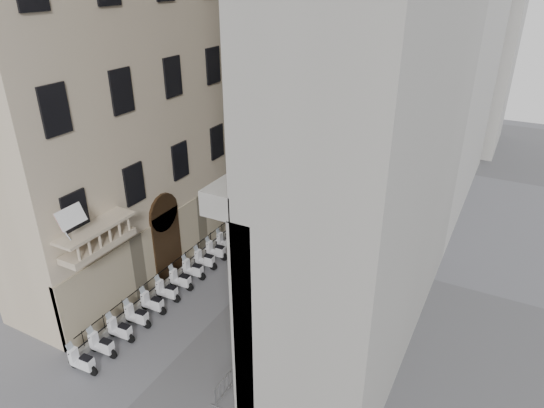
{
  "coord_description": "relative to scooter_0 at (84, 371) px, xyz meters",
  "views": [
    {
      "loc": [
        12.76,
        -7.67,
        17.42
      ],
      "look_at": [
        0.35,
        15.85,
        4.5
      ],
      "focal_mm": 32.0,
      "sensor_mm": 36.0,
      "label": 1
    }
  ],
  "objects": [
    {
      "name": "scooter_15",
      "position": [
        0.0,
        19.02,
        0.0
      ],
      "size": [
        1.43,
        0.64,
        1.5
      ],
      "primitive_type": null,
      "rotation": [
        0.0,
        0.0,
        1.63
      ],
      "color": "white",
      "rests_on": "ground"
    },
    {
      "name": "scooter_12",
      "position": [
        0.0,
        15.21,
        0.0
      ],
      "size": [
        1.43,
        0.64,
        1.5
      ],
      "primitive_type": null,
      "rotation": [
        0.0,
        0.0,
        1.63
      ],
      "color": "white",
      "rests_on": "ground"
    },
    {
      "name": "barrier_4",
      "position": [
        6.79,
        12.38,
        0.0
      ],
      "size": [
        0.6,
        2.4,
        1.1
      ],
      "primitive_type": null,
      "color": "#9C9EA3",
      "rests_on": "ground"
    },
    {
      "name": "scooter_0",
      "position": [
        0.0,
        0.0,
        0.0
      ],
      "size": [
        1.43,
        0.64,
        1.5
      ],
      "primitive_type": null,
      "rotation": [
        0.0,
        0.0,
        1.63
      ],
      "color": "white",
      "rests_on": "ground"
    },
    {
      "name": "pedestrian_a",
      "position": [
        2.28,
        23.47,
        0.94
      ],
      "size": [
        0.72,
        0.51,
        1.88
      ],
      "primitive_type": "imported",
      "rotation": [
        0.0,
        0.0,
        3.23
      ],
      "color": "#0D1435",
      "rests_on": "ground"
    },
    {
      "name": "security_tent",
      "position": [
        -0.06,
        18.35,
        3.06
      ],
      "size": [
        4.51,
        4.51,
        3.66
      ],
      "color": "white",
      "rests_on": "ground"
    },
    {
      "name": "barrier_1",
      "position": [
        6.79,
        4.88,
        0.0
      ],
      "size": [
        0.6,
        2.4,
        1.1
      ],
      "primitive_type": null,
      "color": "#9C9EA3",
      "rests_on": "ground"
    },
    {
      "name": "scooter_3",
      "position": [
        0.0,
        3.8,
        0.0
      ],
      "size": [
        1.43,
        0.64,
        1.5
      ],
      "primitive_type": null,
      "rotation": [
        0.0,
        0.0,
        1.63
      ],
      "color": "white",
      "rests_on": "ground"
    },
    {
      "name": "scooter_13",
      "position": [
        0.0,
        16.48,
        0.0
      ],
      "size": [
        1.43,
        0.64,
        1.5
      ],
      "primitive_type": null,
      "rotation": [
        0.0,
        0.0,
        1.63
      ],
      "color": "white",
      "rests_on": "ground"
    },
    {
      "name": "barrier_3",
      "position": [
        6.79,
        9.88,
        0.0
      ],
      "size": [
        0.6,
        2.4,
        1.1
      ],
      "primitive_type": null,
      "color": "#9C9EA3",
      "rests_on": "ground"
    },
    {
      "name": "scooter_1",
      "position": [
        0.0,
        1.27,
        0.0
      ],
      "size": [
        1.43,
        0.64,
        1.5
      ],
      "primitive_type": null,
      "rotation": [
        0.0,
        0.0,
        1.63
      ],
      "color": "white",
      "rests_on": "ground"
    },
    {
      "name": "barrier_7",
      "position": [
        6.79,
        19.88,
        0.0
      ],
      "size": [
        0.6,
        2.4,
        1.1
      ],
      "primitive_type": null,
      "color": "#9C9EA3",
      "rests_on": "ground"
    },
    {
      "name": "flag",
      "position": [
        -0.64,
        1.47,
        0.0
      ],
      "size": [
        1.0,
        1.4,
        8.2
      ],
      "primitive_type": null,
      "color": "#9E0C11",
      "rests_on": "ground"
    },
    {
      "name": "barrier_0",
      "position": [
        6.79,
        2.38,
        0.0
      ],
      "size": [
        0.6,
        2.4,
        1.1
      ],
      "primitive_type": null,
      "color": "#9C9EA3",
      "rests_on": "ground"
    },
    {
      "name": "scooter_9",
      "position": [
        0.0,
        11.41,
        0.0
      ],
      "size": [
        1.43,
        0.64,
        1.5
      ],
      "primitive_type": null,
      "rotation": [
        0.0,
        0.0,
        1.63
      ],
      "color": "white",
      "rests_on": "ground"
    },
    {
      "name": "scooter_7",
      "position": [
        0.0,
        8.87,
        0.0
      ],
      "size": [
        1.43,
        0.64,
        1.5
      ],
      "primitive_type": null,
      "rotation": [
        0.0,
        0.0,
        1.63
      ],
      "color": "white",
      "rests_on": "ground"
    },
    {
      "name": "blue_awning",
      "position": [
        7.51,
        22.47,
        0.0
      ],
      "size": [
        1.6,
        3.0,
        3.0
      ],
      "primitive_type": null,
      "color": "navy",
      "rests_on": "ground"
    },
    {
      "name": "barrier_5",
      "position": [
        6.79,
        14.88,
        0.0
      ],
      "size": [
        0.6,
        2.4,
        1.1
      ],
      "primitive_type": null,
      "color": "#9C9EA3",
      "rests_on": "ground"
    },
    {
      "name": "scooter_5",
      "position": [
        0.0,
        6.34,
        0.0
      ],
      "size": [
        1.43,
        0.64,
        1.5
      ],
      "primitive_type": null,
      "rotation": [
        0.0,
        0.0,
        1.63
      ],
      "color": "white",
      "rests_on": "ground"
    },
    {
      "name": "barrier_2",
      "position": [
        6.79,
        7.38,
        0.0
      ],
      "size": [
        0.6,
        2.4,
        1.1
      ],
      "primitive_type": null,
      "color": "#9C9EA3",
      "rests_on": "ground"
    },
    {
      "name": "scooter_11",
      "position": [
        0.0,
        13.95,
        0.0
      ],
      "size": [
        1.43,
        0.64,
        1.5
      ],
      "primitive_type": null,
      "rotation": [
        0.0,
        0.0,
        1.63
      ],
      "color": "white",
      "rests_on": "ground"
    },
    {
      "name": "scooter_4",
      "position": [
        0.0,
        5.07,
        0.0
      ],
      "size": [
        1.43,
        0.64,
        1.5
      ],
      "primitive_type": null,
      "rotation": [
        0.0,
        0.0,
        1.63
      ],
      "color": "white",
      "rests_on": "ground"
    },
    {
      "name": "barrier_6",
      "position": [
        6.79,
        17.38,
        0.0
      ],
      "size": [
        0.6,
        2.4,
        1.1
      ],
      "primitive_type": null,
      "color": "#9C9EA3",
      "rests_on": "ground"
    },
    {
      "name": "scooter_14",
      "position": [
        0.0,
        17.75,
        0.0
      ],
      "size": [
        1.43,
        0.64,
        1.5
      ],
      "primitive_type": null,
      "rotation": [
        0.0,
        0.0,
        1.63
      ],
      "color": "white",
      "rests_on": "ground"
    },
    {
      "name": "street_lamp",
      "position": [
        -0.32,
        16.58,
        4.59
      ],
      "size": [
        2.5,
        0.67,
        7.75
      ],
      "rotation": [
        0.0,
        0.0,
        0.2
      ],
      "color": "gray",
      "rests_on": "ground"
    },
    {
      "name": "pedestrian_b",
      "position": [
        3.61,
        30.81,
        0.87
      ],
      "size": [
        1.07,
        1.01,
        1.74
      ],
      "primitive_type": "imported",
      "rotation": [
        0.0,
        0.0,
        2.58
      ],
      "color": "black",
      "rests_on": "ground"
    },
    {
      "name": "scooter_2",
      "position": [
        0.0,
        2.54,
        0.0
      ],
      "size": [
        1.43,
        0.64,
        1.5
      ],
      "primitive_type": null,
      "rotation": [
        0.0,
        0.0,
        1.63
      ],
      "color": "white",
      "rests_on": "ground"
    },
    {
      "name": "scooter_8",
      "position": [
        0.0,
        10.14,
        0.0
      ],
      "size": [
        1.43,
        0.64,
        1.5
      ],
      "primitive_type": null,
      "rotation": [
        0.0,
        0.0,
        1.63
      ],
      "color": "white",
      "rests_on": "ground"
    },
    {
      "name": "pedestrian_c",
      "position": [
        3.83,
        27.02,
        0.82
      ],
      "size": [
        0.93,
        0.75,
        1.64
      ],
      "primitive_type": "imported",
      "rotation": [
        0.0,
        0.0,
        3.47
      ],
      "color": "black",
      "rests_on": "ground"
    },
    {
      "name": "barrier_9",
      "position": [
        6.79,
        24.88,
        0.0
      ],
      "size": [
        0.6,
        2.4,
        1.1
      ],
      "primitive_type": null,
      "color": "#9C9EA3",
      "rests_on": "ground"
    },
    {
      "name": "scooter_10",
      "position": [
        0.0,
        12.68,
        0.0
      ],
      "size": [
        1.43,
        0.64,
        1.5
      ],
      "primitive_type": null,
      "rotation": [
        0.0,
        0.0,
        1.63
      ],
      "color": "white",
      "rests_on": "ground"
    },
    {
      "name": "scooter_6",
      "position": [
        0.0,
        7.61,
        0.0
      ],
      "size": [
        1.43,
        0.64,
        1.5
      ],
      "primitive_type": null,
      "rotation": [
        0.0,
        0.0,
        1.63
      ],
      "color": "white",
      "rests_on": "ground"
    },
    {
      "name": "iron_fence",
      "position": [
        -0.94,
        14.47,
        0.0
      ],
      "size": [
        0.3,
        28.0,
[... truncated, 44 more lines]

